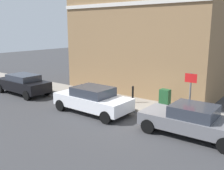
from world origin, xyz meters
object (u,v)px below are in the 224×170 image
object	(u,v)px
car_white	(93,99)
utility_cabinet	(165,100)
car_black	(23,84)
bollard_near_cabinet	(133,94)
car_grey	(192,120)
street_sign	(190,89)
bollard_far_kerb	(104,93)

from	to	relation	value
car_white	utility_cabinet	bearing A→B (deg)	-140.83
car_white	utility_cabinet	distance (m)	3.99
car_black	utility_cabinet	size ratio (longest dim) A/B	3.83
car_white	bollard_near_cabinet	xyz separation A→B (m)	(2.56, -0.99, -0.05)
car_grey	bollard_near_cabinet	bearing A→B (deg)	-28.11
car_white	car_black	world-z (taller)	car_white
bollard_near_cabinet	street_sign	xyz separation A→B (m)	(-0.64, -3.72, 0.96)
bollard_far_kerb	car_white	bearing A→B (deg)	-162.67
bollard_near_cabinet	bollard_far_kerb	xyz separation A→B (m)	(-0.84, 1.53, 0.00)
car_grey	car_black	xyz separation A→B (m)	(-0.01, 12.13, 0.05)
utility_cabinet	bollard_far_kerb	size ratio (longest dim) A/B	1.11
utility_cabinet	car_black	bearing A→B (deg)	103.07
utility_cabinet	street_sign	distance (m)	1.93
car_white	bollard_far_kerb	size ratio (longest dim) A/B	4.26
street_sign	bollard_far_kerb	bearing A→B (deg)	92.15
car_white	street_sign	world-z (taller)	street_sign
car_black	bollard_near_cabinet	xyz separation A→B (m)	(2.37, -7.65, -0.05)
car_grey	car_black	distance (m)	12.13
car_white	street_sign	bearing A→B (deg)	-156.77
utility_cabinet	bollard_far_kerb	world-z (taller)	utility_cabinet
street_sign	bollard_near_cabinet	bearing A→B (deg)	80.24
car_white	car_grey	bearing A→B (deg)	-176.86
car_black	bollard_near_cabinet	bearing A→B (deg)	-161.46
bollard_near_cabinet	bollard_far_kerb	world-z (taller)	same
car_white	bollard_near_cabinet	size ratio (longest dim) A/B	4.26
car_grey	car_black	size ratio (longest dim) A/B	0.99
car_white	bollard_far_kerb	world-z (taller)	car_white
car_white	bollard_far_kerb	bearing A→B (deg)	-71.58
bollard_near_cabinet	car_black	bearing A→B (deg)	107.24
street_sign	car_white	bearing A→B (deg)	112.14
utility_cabinet	car_grey	bearing A→B (deg)	-134.13
utility_cabinet	bollard_far_kerb	xyz separation A→B (m)	(-0.74, 3.68, 0.02)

